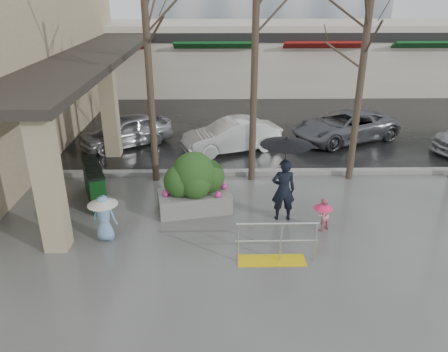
{
  "coord_description": "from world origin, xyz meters",
  "views": [
    {
      "loc": [
        0.01,
        -9.83,
        5.94
      ],
      "look_at": [
        0.22,
        0.87,
        1.3
      ],
      "focal_mm": 35.0,
      "sensor_mm": 36.0,
      "label": 1
    }
  ],
  "objects_px": {
    "car_b": "(232,136)",
    "tree_west": "(146,19)",
    "tree_midwest": "(256,14)",
    "car_a": "(126,131)",
    "handrail": "(275,247)",
    "car_c": "(345,126)",
    "planter": "(194,183)",
    "tree_mideast": "(367,27)",
    "child_pink": "(323,212)",
    "news_boxes": "(94,183)",
    "child_blue": "(104,214)",
    "woman": "(285,170)"
  },
  "relations": [
    {
      "from": "tree_west",
      "to": "planter",
      "type": "height_order",
      "value": "tree_west"
    },
    {
      "from": "tree_midwest",
      "to": "tree_mideast",
      "type": "distance_m",
      "value": 3.32
    },
    {
      "from": "news_boxes",
      "to": "handrail",
      "type": "bearing_deg",
      "value": -54.76
    },
    {
      "from": "car_b",
      "to": "tree_west",
      "type": "bearing_deg",
      "value": -63.19
    },
    {
      "from": "handrail",
      "to": "car_c",
      "type": "height_order",
      "value": "car_c"
    },
    {
      "from": "child_pink",
      "to": "car_b",
      "type": "xyz_separation_m",
      "value": [
        -2.17,
        6.12,
        0.11
      ]
    },
    {
      "from": "car_b",
      "to": "car_c",
      "type": "relative_size",
      "value": 0.84
    },
    {
      "from": "tree_midwest",
      "to": "child_pink",
      "type": "xyz_separation_m",
      "value": [
        1.6,
        -3.37,
        -4.71
      ]
    },
    {
      "from": "planter",
      "to": "tree_mideast",
      "type": "bearing_deg",
      "value": 23.26
    },
    {
      "from": "tree_midwest",
      "to": "child_blue",
      "type": "xyz_separation_m",
      "value": [
        -4.01,
        -3.74,
        -4.5
      ]
    },
    {
      "from": "planter",
      "to": "car_c",
      "type": "distance_m",
      "value": 8.6
    },
    {
      "from": "tree_midwest",
      "to": "tree_mideast",
      "type": "relative_size",
      "value": 1.08
    },
    {
      "from": "handrail",
      "to": "planter",
      "type": "distance_m",
      "value": 3.3
    },
    {
      "from": "tree_west",
      "to": "child_blue",
      "type": "distance_m",
      "value": 5.79
    },
    {
      "from": "planter",
      "to": "car_a",
      "type": "height_order",
      "value": "planter"
    },
    {
      "from": "child_blue",
      "to": "planter",
      "type": "distance_m",
      "value": 2.69
    },
    {
      "from": "car_a",
      "to": "tree_mideast",
      "type": "bearing_deg",
      "value": 34.16
    },
    {
      "from": "child_pink",
      "to": "tree_mideast",
      "type": "bearing_deg",
      "value": -151.62
    },
    {
      "from": "tree_midwest",
      "to": "car_b",
      "type": "distance_m",
      "value": 5.4
    },
    {
      "from": "tree_midwest",
      "to": "car_a",
      "type": "distance_m",
      "value": 7.5
    },
    {
      "from": "child_blue",
      "to": "car_b",
      "type": "distance_m",
      "value": 7.35
    },
    {
      "from": "child_blue",
      "to": "woman",
      "type": "bearing_deg",
      "value": -164.48
    },
    {
      "from": "child_pink",
      "to": "news_boxes",
      "type": "relative_size",
      "value": 0.44
    },
    {
      "from": "planter",
      "to": "car_c",
      "type": "bearing_deg",
      "value": 45.68
    },
    {
      "from": "child_pink",
      "to": "car_c",
      "type": "bearing_deg",
      "value": -144.39
    },
    {
      "from": "car_a",
      "to": "car_b",
      "type": "height_order",
      "value": "same"
    },
    {
      "from": "tree_midwest",
      "to": "car_a",
      "type": "xyz_separation_m",
      "value": [
        -4.8,
        3.46,
        -4.6
      ]
    },
    {
      "from": "child_blue",
      "to": "car_a",
      "type": "relative_size",
      "value": 0.33
    },
    {
      "from": "news_boxes",
      "to": "car_b",
      "type": "distance_m",
      "value": 6.03
    },
    {
      "from": "planter",
      "to": "news_boxes",
      "type": "distance_m",
      "value": 3.11
    },
    {
      "from": "tree_midwest",
      "to": "car_b",
      "type": "height_order",
      "value": "tree_midwest"
    },
    {
      "from": "handrail",
      "to": "tree_west",
      "type": "height_order",
      "value": "tree_west"
    },
    {
      "from": "handrail",
      "to": "planter",
      "type": "height_order",
      "value": "planter"
    },
    {
      "from": "tree_midwest",
      "to": "tree_mideast",
      "type": "xyz_separation_m",
      "value": [
        3.3,
        -0.0,
        -0.37
      ]
    },
    {
      "from": "woman",
      "to": "car_c",
      "type": "bearing_deg",
      "value": -118.33
    },
    {
      "from": "tree_mideast",
      "to": "news_boxes",
      "type": "bearing_deg",
      "value": -169.42
    },
    {
      "from": "tree_west",
      "to": "woman",
      "type": "distance_m",
      "value": 5.95
    },
    {
      "from": "woman",
      "to": "planter",
      "type": "bearing_deg",
      "value": -13.31
    },
    {
      "from": "child_pink",
      "to": "news_boxes",
      "type": "bearing_deg",
      "value": -50.87
    },
    {
      "from": "handrail",
      "to": "child_blue",
      "type": "height_order",
      "value": "child_blue"
    },
    {
      "from": "child_blue",
      "to": "car_c",
      "type": "height_order",
      "value": "car_c"
    },
    {
      "from": "tree_west",
      "to": "car_c",
      "type": "relative_size",
      "value": 1.5
    },
    {
      "from": "tree_mideast",
      "to": "planter",
      "type": "relative_size",
      "value": 2.96
    },
    {
      "from": "tree_midwest",
      "to": "tree_mideast",
      "type": "bearing_deg",
      "value": -0.0
    },
    {
      "from": "news_boxes",
      "to": "car_a",
      "type": "distance_m",
      "value": 4.98
    },
    {
      "from": "car_c",
      "to": "handrail",
      "type": "bearing_deg",
      "value": -48.24
    },
    {
      "from": "child_blue",
      "to": "tree_mideast",
      "type": "bearing_deg",
      "value": -149.35
    },
    {
      "from": "car_a",
      "to": "child_blue",
      "type": "bearing_deg",
      "value": -26.43
    },
    {
      "from": "handrail",
      "to": "tree_west",
      "type": "bearing_deg",
      "value": 124.99
    },
    {
      "from": "car_a",
      "to": "woman",
      "type": "bearing_deg",
      "value": 8.45
    }
  ]
}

